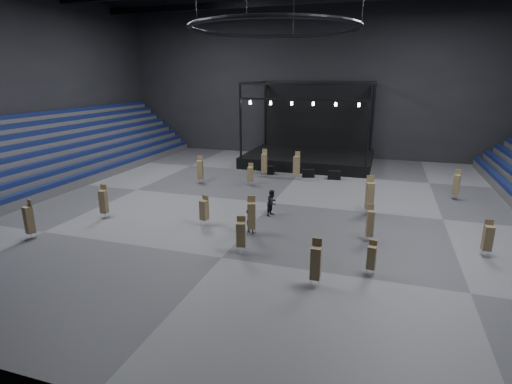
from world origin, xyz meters
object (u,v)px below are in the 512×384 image
(chair_stack_3, at_px, (456,184))
(chair_stack_14, at_px, (204,210))
(chair_stack_12, at_px, (251,215))
(chair_stack_8, at_px, (370,195))
(chair_stack_4, at_px, (200,169))
(chair_stack_6, at_px, (264,163))
(chair_stack_13, at_px, (372,257))
(crew_member, at_px, (272,203))
(man_center, at_px, (251,218))
(chair_stack_0, at_px, (250,174))
(flight_case_mid, at_px, (308,173))
(stage, at_px, (310,150))
(chair_stack_11, at_px, (488,237))
(chair_stack_1, at_px, (29,219))
(chair_stack_7, at_px, (241,234))
(flight_case_left, at_px, (268,170))
(chair_stack_9, at_px, (104,201))
(chair_stack_2, at_px, (370,223))
(chair_stack_10, at_px, (316,262))
(chair_stack_5, at_px, (297,165))
(flight_case_right, at_px, (334,175))

(chair_stack_3, relative_size, chair_stack_14, 1.19)
(chair_stack_12, bearing_deg, chair_stack_8, 22.65)
(chair_stack_4, height_order, chair_stack_6, chair_stack_6)
(chair_stack_13, xyz_separation_m, crew_member, (-7.20, 7.19, -0.03))
(man_center, bearing_deg, chair_stack_0, -51.81)
(flight_case_mid, xyz_separation_m, chair_stack_0, (-4.51, -4.78, 0.72))
(chair_stack_4, bearing_deg, stage, 45.83)
(chair_stack_0, distance_m, chair_stack_11, 20.20)
(chair_stack_0, relative_size, chair_stack_1, 0.84)
(chair_stack_7, distance_m, chair_stack_13, 7.17)
(flight_case_left, distance_m, chair_stack_7, 19.32)
(chair_stack_0, relative_size, chair_stack_4, 0.81)
(chair_stack_14, bearing_deg, chair_stack_9, -162.60)
(flight_case_mid, height_order, chair_stack_2, chair_stack_2)
(chair_stack_1, bearing_deg, chair_stack_0, 78.33)
(stage, distance_m, chair_stack_6, 8.78)
(flight_case_mid, bearing_deg, chair_stack_3, -15.87)
(chair_stack_10, xyz_separation_m, man_center, (-5.09, 5.50, -0.21))
(chair_stack_8, distance_m, chair_stack_9, 18.99)
(chair_stack_7, height_order, chair_stack_11, chair_stack_7)
(chair_stack_1, distance_m, chair_stack_12, 13.69)
(chair_stack_6, bearing_deg, stage, 65.22)
(chair_stack_12, bearing_deg, crew_member, 66.90)
(man_center, bearing_deg, chair_stack_4, -31.26)
(flight_case_left, height_order, flight_case_mid, flight_case_left)
(chair_stack_0, bearing_deg, chair_stack_3, -1.11)
(flight_case_mid, height_order, chair_stack_7, chair_stack_7)
(stage, xyz_separation_m, chair_stack_5, (0.20, -8.22, -0.03))
(chair_stack_12, relative_size, man_center, 1.21)
(stage, xyz_separation_m, flight_case_mid, (1.15, -6.94, -1.06))
(chair_stack_11, bearing_deg, man_center, 179.34)
(chair_stack_13, bearing_deg, chair_stack_4, 146.86)
(chair_stack_0, xyz_separation_m, chair_stack_10, (8.82, -16.51, 0.13))
(stage, relative_size, chair_stack_3, 5.73)
(chair_stack_14, bearing_deg, stage, 92.90)
(chair_stack_1, height_order, man_center, chair_stack_1)
(flight_case_mid, relative_size, chair_stack_7, 0.55)
(chair_stack_2, xyz_separation_m, chair_stack_6, (-10.76, 13.58, 0.25))
(chair_stack_7, xyz_separation_m, chair_stack_11, (13.20, 3.72, -0.03))
(stage, height_order, flight_case_mid, stage)
(chair_stack_12, bearing_deg, chair_stack_2, -9.98)
(stage, xyz_separation_m, chair_stack_3, (14.00, -10.59, -0.19))
(chair_stack_1, xyz_separation_m, chair_stack_6, (9.24, 19.58, 0.16))
(chair_stack_13, relative_size, man_center, 0.89)
(chair_stack_8, xyz_separation_m, crew_member, (-6.66, -2.28, -0.53))
(chair_stack_1, bearing_deg, chair_stack_14, 47.91)
(man_center, bearing_deg, flight_case_left, -58.21)
(chair_stack_4, bearing_deg, flight_case_right, 13.38)
(chair_stack_9, xyz_separation_m, man_center, (10.81, 0.50, -0.22))
(flight_case_left, bearing_deg, chair_stack_6, -89.28)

